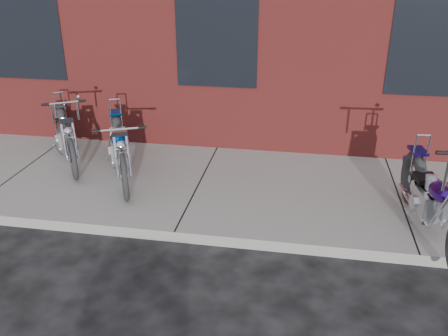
# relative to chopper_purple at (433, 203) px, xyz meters

# --- Properties ---
(ground) EXTENTS (120.00, 120.00, 0.00)m
(ground) POSITION_rel_chopper_purple_xyz_m (-3.18, -0.52, -0.60)
(ground) COLOR black
(ground) RESTS_ON ground
(sidewalk) EXTENTS (22.00, 3.00, 0.15)m
(sidewalk) POSITION_rel_chopper_purple_xyz_m (-3.18, 0.98, -0.52)
(sidewalk) COLOR gray
(sidewalk) RESTS_ON ground
(chopper_purple) EXTENTS (0.60, 2.47, 1.39)m
(chopper_purple) POSITION_rel_chopper_purple_xyz_m (0.00, 0.00, 0.00)
(chopper_purple) COLOR black
(chopper_purple) RESTS_ON sidewalk
(chopper_blue) EXTENTS (1.11, 2.26, 1.06)m
(chopper_blue) POSITION_rel_chopper_purple_xyz_m (-4.49, 1.09, -0.01)
(chopper_blue) COLOR black
(chopper_blue) RESTS_ON sidewalk
(chopper_third) EXTENTS (1.36, 2.04, 1.20)m
(chopper_third) POSITION_rel_chopper_purple_xyz_m (-5.63, 1.52, -0.02)
(chopper_third) COLOR black
(chopper_third) RESTS_ON sidewalk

